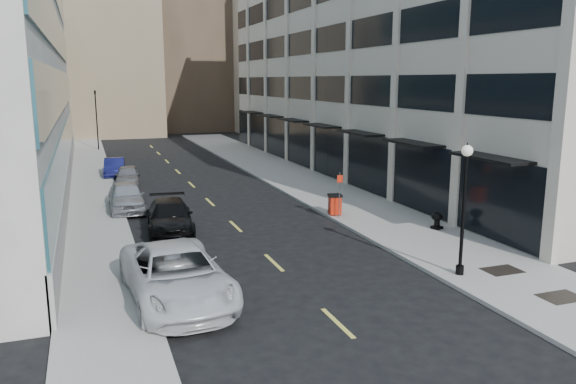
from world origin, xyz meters
TOP-DOWN VIEW (x-y plane):
  - ground at (0.00, 0.00)m, footprint 160.00×160.00m
  - sidewalk_right at (7.50, 20.00)m, footprint 5.00×80.00m
  - sidewalk_left at (-6.50, 20.00)m, footprint 3.00×80.00m
  - building_right at (16.94, 26.99)m, footprint 15.30×46.50m
  - skyline_tan_near at (-4.00, 68.00)m, footprint 14.00×18.00m
  - skyline_brown at (8.00, 72.00)m, footprint 12.00×16.00m
  - skyline_tan_far at (-14.00, 78.00)m, footprint 12.00×14.00m
  - skyline_stone at (18.00, 66.00)m, footprint 10.00×14.00m
  - grate_mid at (7.60, 1.00)m, footprint 1.40×1.00m
  - grate_far at (7.60, 3.80)m, footprint 1.40×1.00m
  - road_centerline at (0.00, 17.00)m, footprint 0.15×68.20m
  - traffic_signal at (-5.50, 48.00)m, footprint 0.66×0.66m
  - car_white_van at (-4.24, 5.33)m, footprint 3.36×6.64m
  - car_black_pickup at (-3.20, 14.00)m, footprint 2.57×5.32m
  - car_silver_sedan at (-4.80, 19.32)m, footprint 2.03×4.83m
  - car_blue_sedan at (-4.80, 31.45)m, footprint 1.78×4.23m
  - car_grey_sedan at (-4.17, 27.00)m, footprint 2.04×4.22m
  - trash_bin at (5.40, 13.99)m, footprint 0.79×0.82m
  - lamppost at (5.84, 4.00)m, footprint 0.40×0.40m
  - sign_post at (5.35, 13.34)m, footprint 0.28×0.09m
  - urn_planter at (8.81, 9.73)m, footprint 0.58×0.58m

SIDE VIEW (x-z plane):
  - ground at x=0.00m, z-range 0.00..0.00m
  - road_centerline at x=0.00m, z-range 0.00..0.01m
  - sidewalk_right at x=7.50m, z-range 0.00..0.15m
  - sidewalk_left at x=-6.50m, z-range 0.00..0.15m
  - grate_mid at x=7.60m, z-range 0.15..0.16m
  - grate_far at x=7.60m, z-range 0.15..0.16m
  - urn_planter at x=8.81m, z-range 0.24..1.04m
  - car_blue_sedan at x=-4.80m, z-range 0.00..1.36m
  - car_grey_sedan at x=-4.17m, z-range 0.00..1.39m
  - trash_bin at x=5.40m, z-range 0.19..1.29m
  - car_black_pickup at x=-3.20m, z-range 0.00..1.49m
  - car_silver_sedan at x=-4.80m, z-range 0.00..1.63m
  - car_white_van at x=-4.24m, z-range 0.00..1.80m
  - sign_post at x=5.35m, z-range 0.50..2.88m
  - lamppost at x=5.84m, z-range 0.57..5.44m
  - traffic_signal at x=-5.50m, z-range 2.23..9.21m
  - building_right at x=16.94m, z-range -0.13..18.12m
  - skyline_stone at x=18.00m, z-range 0.00..20.00m
  - skyline_tan_far at x=-14.00m, z-range 0.00..22.00m
  - skyline_tan_near at x=-4.00m, z-range 0.00..28.00m
  - skyline_brown at x=8.00m, z-range 0.00..34.00m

